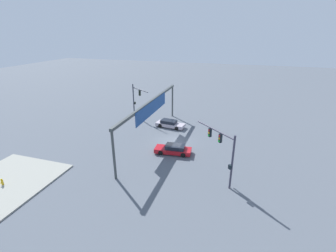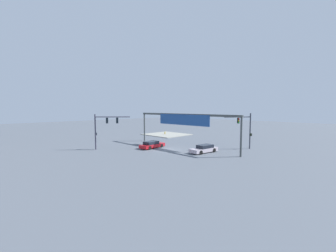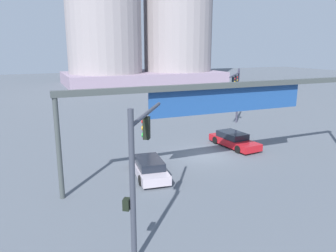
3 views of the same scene
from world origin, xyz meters
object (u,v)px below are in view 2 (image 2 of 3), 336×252
Objects in this scene: traffic_signal_near_corner at (245,126)px; sedan_car_waiting_far at (152,145)px; sedan_car_approaching at (204,149)px; fire_hydrant_on_curb at (165,133)px; traffic_signal_opposite_side at (104,125)px.

sedan_car_waiting_far is at bearing -14.57° from traffic_signal_near_corner.
sedan_car_approaching reaches higher than fire_hydrant_on_curb.
traffic_signal_near_corner reaches higher than sedan_car_waiting_far.
traffic_signal_near_corner is 8.65m from sedan_car_approaching.
traffic_signal_opposite_side is 8.72m from sedan_car_waiting_far.
fire_hydrant_on_curb is at bearing 33.96° from sedan_car_waiting_far.
traffic_signal_near_corner reaches higher than traffic_signal_opposite_side.
sedan_car_waiting_far is at bearing 7.99° from traffic_signal_opposite_side.
traffic_signal_near_corner is 16.21m from sedan_car_waiting_far.
sedan_car_approaching is at bearing 11.05° from traffic_signal_near_corner.
fire_hydrant_on_curb is at bearing 62.70° from traffic_signal_opposite_side.
sedan_car_waiting_far is (-4.58, -6.54, -3.50)m from traffic_signal_opposite_side.
traffic_signal_near_corner is 1.02× the size of traffic_signal_opposite_side.
traffic_signal_opposite_side reaches higher than sedan_car_approaching.
sedan_car_waiting_far is (8.76, 3.21, 0.00)m from sedan_car_approaching.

